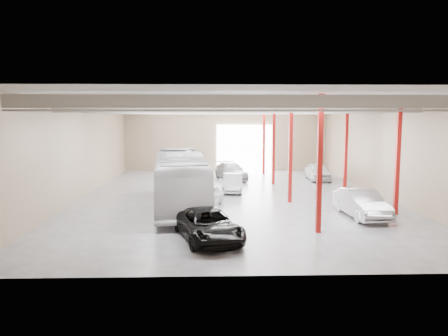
{
  "coord_description": "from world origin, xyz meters",
  "views": [
    {
      "loc": [
        -1.66,
        -31.57,
        5.87
      ],
      "look_at": [
        -0.7,
        -0.4,
        2.2
      ],
      "focal_mm": 35.0,
      "sensor_mm": 36.0,
      "label": 1
    }
  ],
  "objects": [
    {
      "name": "car_row_c",
      "position": [
        0.24,
        9.0,
        0.78
      ],
      "size": [
        3.28,
        5.74,
        1.57
      ],
      "primitive_type": "imported",
      "rotation": [
        0.0,
        0.0,
        0.21
      ],
      "color": "slate",
      "rests_on": "ground"
    },
    {
      "name": "black_sedan",
      "position": [
        -1.78,
        -11.22,
        0.74
      ],
      "size": [
        3.81,
        5.82,
        1.49
      ],
      "primitive_type": "imported",
      "rotation": [
        0.0,
        0.0,
        0.27
      ],
      "color": "black",
      "rests_on": "ground"
    },
    {
      "name": "car_row_a",
      "position": [
        -2.0,
        -3.39,
        0.69
      ],
      "size": [
        2.76,
        4.38,
        1.39
      ],
      "primitive_type": "imported",
      "rotation": [
        0.0,
        0.0,
        -0.3
      ],
      "color": "white",
      "rests_on": "ground"
    },
    {
      "name": "car_row_b",
      "position": [
        0.07,
        2.31,
        0.7
      ],
      "size": [
        1.78,
        4.35,
        1.4
      ],
      "primitive_type": "imported",
      "rotation": [
        0.0,
        0.0,
        -0.07
      ],
      "color": "#A9AAAE",
      "rests_on": "ground"
    },
    {
      "name": "coach_bus",
      "position": [
        -3.65,
        -3.49,
        1.81
      ],
      "size": [
        4.37,
        13.26,
        3.62
      ],
      "primitive_type": "imported",
      "rotation": [
        0.0,
        0.0,
        0.1
      ],
      "color": "silver",
      "rests_on": "ground"
    },
    {
      "name": "car_right_far",
      "position": [
        8.3,
        8.45,
        0.79
      ],
      "size": [
        1.99,
        4.69,
        1.58
      ],
      "primitive_type": "imported",
      "rotation": [
        0.0,
        0.0,
        -0.03
      ],
      "color": "silver",
      "rests_on": "ground"
    },
    {
      "name": "car_right_near",
      "position": [
        7.18,
        -6.69,
        0.83
      ],
      "size": [
        2.09,
        5.13,
        1.65
      ],
      "primitive_type": "imported",
      "rotation": [
        0.0,
        0.0,
        0.07
      ],
      "color": "#AEAEB3",
      "rests_on": "ground"
    },
    {
      "name": "depot_shell",
      "position": [
        0.13,
        0.48,
        4.98
      ],
      "size": [
        22.12,
        32.12,
        7.06
      ],
      "color": "#4B4A50",
      "rests_on": "ground"
    }
  ]
}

